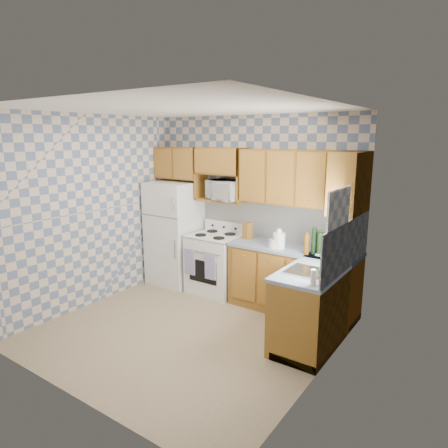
{
  "coord_description": "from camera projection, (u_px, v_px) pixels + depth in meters",
  "views": [
    {
      "loc": [
        2.99,
        -3.53,
        2.39
      ],
      "look_at": [
        0.05,
        0.75,
        1.25
      ],
      "focal_mm": 32.0,
      "sensor_mm": 36.0,
      "label": 1
    }
  ],
  "objects": [
    {
      "name": "upper_cabinets_fridge",
      "position": [
        180.0,
        163.0,
        6.46
      ],
      "size": [
        0.82,
        0.33,
        0.5
      ],
      "primitive_type": "cube",
      "color": "brown",
      "rests_on": "back_wall"
    },
    {
      "name": "knife_block",
      "position": [
        247.0,
        231.0,
        5.85
      ],
      "size": [
        0.13,
        0.13,
        0.24
      ],
      "primitive_type": "cube",
      "rotation": [
        0.0,
        0.0,
        -0.26
      ],
      "color": "brown",
      "rests_on": "countertop_back"
    },
    {
      "name": "backsplash_back",
      "position": [
        276.0,
        220.0,
        5.81
      ],
      "size": [
        2.6,
        0.02,
        0.56
      ],
      "primitive_type": "cube",
      "color": "silver",
      "rests_on": "back_wall"
    },
    {
      "name": "upper_cabinets_right",
      "position": [
        350.0,
        183.0,
        4.77
      ],
      "size": [
        0.33,
        0.7,
        0.74
      ],
      "primitive_type": "cube",
      "color": "brown",
      "rests_on": "right_wall"
    },
    {
      "name": "dish_towel_left",
      "position": [
        190.0,
        262.0,
        6.03
      ],
      "size": [
        0.19,
        0.02,
        0.39
      ],
      "primitive_type": "cube",
      "color": "navy",
      "rests_on": "stove_body"
    },
    {
      "name": "floor",
      "position": [
        187.0,
        331.0,
        5.01
      ],
      "size": [
        3.4,
        3.4,
        0.0
      ],
      "primitive_type": "plane",
      "color": "#807053",
      "rests_on": "ground"
    },
    {
      "name": "refrigerator",
      "position": [
        175.0,
        233.0,
        6.54
      ],
      "size": [
        0.75,
        0.7,
        1.68
      ],
      "primitive_type": "cube",
      "color": "silver",
      "rests_on": "floor"
    },
    {
      "name": "base_cabinets_back",
      "position": [
        293.0,
        281.0,
        5.51
      ],
      "size": [
        1.75,
        0.6,
        0.88
      ],
      "primitive_type": "cube",
      "color": "brown",
      "rests_on": "floor"
    },
    {
      "name": "back_wall",
      "position": [
        253.0,
        207.0,
        6.01
      ],
      "size": [
        3.4,
        0.02,
        2.7
      ],
      "primitive_type": "cube",
      "color": "slate",
      "rests_on": "ground"
    },
    {
      "name": "bottle_0",
      "position": [
        314.0,
        241.0,
        5.09
      ],
      "size": [
        0.07,
        0.07,
        0.33
      ],
      "primitive_type": "cylinder",
      "color": "black",
      "rests_on": "countertop_back"
    },
    {
      "name": "base_cabinets_right",
      "position": [
        319.0,
        303.0,
        4.79
      ],
      "size": [
        0.6,
        1.6,
        0.88
      ],
      "primitive_type": "cube",
      "color": "brown",
      "rests_on": "floor"
    },
    {
      "name": "dish_towel_right",
      "position": [
        210.0,
        267.0,
        5.82
      ],
      "size": [
        0.19,
        0.02,
        0.39
      ],
      "primitive_type": "cube",
      "color": "navy",
      "rests_on": "stove_body"
    },
    {
      "name": "electric_kettle",
      "position": [
        279.0,
        240.0,
        5.36
      ],
      "size": [
        0.17,
        0.17,
        0.21
      ],
      "primitive_type": "cylinder",
      "color": "silver",
      "rests_on": "countertop_back"
    },
    {
      "name": "stove_body",
      "position": [
        216.0,
        264.0,
        6.2
      ],
      "size": [
        0.76,
        0.65,
        0.9
      ],
      "primitive_type": "cube",
      "color": "silver",
      "rests_on": "floor"
    },
    {
      "name": "cooktop",
      "position": [
        215.0,
        236.0,
        6.1
      ],
      "size": [
        0.76,
        0.65,
        0.02
      ],
      "primitive_type": "cube",
      "color": "silver",
      "rests_on": "stove_body"
    },
    {
      "name": "countertop_back",
      "position": [
        294.0,
        249.0,
        5.41
      ],
      "size": [
        1.77,
        0.63,
        0.04
      ],
      "primitive_type": "cube",
      "color": "slate",
      "rests_on": "base_cabinets_back"
    },
    {
      "name": "right_wall",
      "position": [
        323.0,
        249.0,
        3.78
      ],
      "size": [
        0.02,
        3.2,
        2.7
      ],
      "primitive_type": "cube",
      "color": "slate",
      "rests_on": "ground"
    },
    {
      "name": "backsplash_right",
      "position": [
        347.0,
        245.0,
        4.47
      ],
      "size": [
        0.02,
        1.6,
        0.56
      ],
      "primitive_type": "cube",
      "color": "silver",
      "rests_on": "right_wall"
    },
    {
      "name": "countertop_right",
      "position": [
        321.0,
        266.0,
        4.69
      ],
      "size": [
        0.63,
        1.6,
        0.04
      ],
      "primitive_type": "cube",
      "color": "slate",
      "rests_on": "base_cabinets_right"
    },
    {
      "name": "bottle_2",
      "position": [
        327.0,
        244.0,
        5.05
      ],
      "size": [
        0.07,
        0.07,
        0.29
      ],
      "primitive_type": "cylinder",
      "color": "#54350E",
      "rests_on": "countertop_back"
    },
    {
      "name": "backguard",
      "position": [
        225.0,
        226.0,
        6.31
      ],
      "size": [
        0.76,
        0.08,
        0.17
      ],
      "primitive_type": "cube",
      "color": "silver",
      "rests_on": "cooktop"
    },
    {
      "name": "window",
      "position": [
        338.0,
        229.0,
        4.13
      ],
      "size": [
        0.02,
        0.66,
        0.86
      ],
      "primitive_type": "cube",
      "color": "white",
      "rests_on": "right_wall"
    },
    {
      "name": "upper_cabinets_back",
      "position": [
        301.0,
        178.0,
        5.31
      ],
      "size": [
        1.75,
        0.33,
        0.74
      ],
      "primitive_type": "cube",
      "color": "brown",
      "rests_on": "back_wall"
    },
    {
      "name": "bottle_3",
      "position": [
        306.0,
        244.0,
        5.07
      ],
      "size": [
        0.07,
        0.07,
        0.26
      ],
      "primitive_type": "cylinder",
      "color": "#54350E",
      "rests_on": "countertop_back"
    },
    {
      "name": "sink",
      "position": [
        309.0,
        272.0,
        4.4
      ],
      "size": [
        0.48,
        0.4,
        0.03
      ],
      "primitive_type": "cube",
      "color": "#B7B7BC",
      "rests_on": "countertop_right"
    },
    {
      "name": "microwave",
      "position": [
        226.0,
        190.0,
        6.0
      ],
      "size": [
        0.6,
        0.46,
        0.3
      ],
      "primitive_type": "imported",
      "rotation": [
        0.0,
        0.0,
        -0.18
      ],
      "color": "silver",
      "rests_on": "microwave_shelf"
    },
    {
      "name": "soap_bottle",
      "position": [
        313.0,
        278.0,
        4.0
      ],
      "size": [
        0.06,
        0.06,
        0.17
      ],
      "primitive_type": "cylinder",
      "color": "beige",
      "rests_on": "countertop_right"
    },
    {
      "name": "microwave_shelf",
      "position": [
        221.0,
        200.0,
        6.12
      ],
      "size": [
        0.8,
        0.33,
        0.03
      ],
      "primitive_type": "cube",
      "color": "brown",
      "rests_on": "back_wall"
    },
    {
      "name": "bottle_1",
      "position": [
        320.0,
        244.0,
        4.99
      ],
      "size": [
        0.07,
        0.07,
        0.31
      ],
      "primitive_type": "cylinder",
      "color": "black",
      "rests_on": "countertop_back"
    },
    {
      "name": "food_containers",
      "position": [
        275.0,
        244.0,
        5.39
      ],
      "size": [
        0.17,
        0.17,
        0.12
      ],
      "primitive_type": null,
      "color": "beige",
      "rests_on": "countertop_back"
    }
  ]
}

